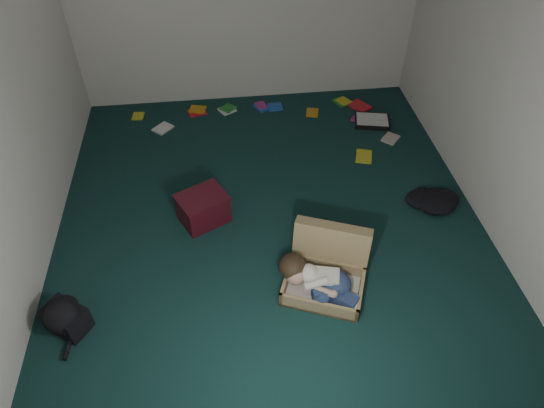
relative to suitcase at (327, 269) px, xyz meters
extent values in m
plane|color=#0F2D2A|center=(-0.38, 0.77, -0.14)|extent=(4.50, 4.50, 0.00)
plane|color=white|center=(-0.38, -1.48, 1.16)|extent=(4.50, 0.00, 4.50)
plane|color=white|center=(-2.38, 0.77, 1.16)|extent=(0.00, 4.50, 4.50)
plane|color=white|center=(1.62, 0.77, 1.16)|extent=(0.00, 4.50, 4.50)
cube|color=tan|center=(-0.05, -0.12, -0.07)|extent=(0.77, 0.67, 0.15)
cube|color=beige|center=(-0.05, -0.12, -0.10)|extent=(0.70, 0.59, 0.02)
cube|color=tan|center=(0.06, 0.16, 0.09)|extent=(0.67, 0.42, 0.47)
cube|color=silver|center=(-0.07, -0.13, 0.02)|extent=(0.30, 0.22, 0.20)
sphere|color=tan|center=(-0.27, -0.08, 0.07)|extent=(0.17, 0.17, 0.17)
ellipsoid|color=black|center=(-0.29, -0.02, 0.10)|extent=(0.23, 0.24, 0.20)
ellipsoid|color=navy|center=(0.06, -0.17, 0.02)|extent=(0.21, 0.24, 0.20)
cube|color=navy|center=(-0.05, -0.24, 0.01)|extent=(0.24, 0.12, 0.13)
cube|color=navy|center=(0.08, -0.30, -0.02)|extent=(0.24, 0.23, 0.10)
sphere|color=white|center=(0.17, -0.31, -0.03)|extent=(0.10, 0.10, 0.10)
sphere|color=white|center=(0.14, -0.37, -0.04)|extent=(0.09, 0.09, 0.09)
cylinder|color=tan|center=(-0.07, -0.26, 0.06)|extent=(0.18, 0.11, 0.06)
cube|color=#400D16|center=(-1.01, 0.85, 0.00)|extent=(0.52, 0.48, 0.28)
cube|color=#400D16|center=(-1.01, 0.85, 0.15)|extent=(0.55, 0.51, 0.02)
cube|color=black|center=(1.03, 2.24, -0.12)|extent=(0.47, 0.39, 0.05)
cube|color=white|center=(1.03, 2.24, -0.09)|extent=(0.42, 0.34, 0.01)
cube|color=gold|center=(-1.78, 2.72, -0.13)|extent=(0.20, 0.15, 0.02)
cube|color=red|center=(-1.06, 2.72, -0.13)|extent=(0.24, 0.23, 0.02)
cube|color=white|center=(-0.69, 2.72, -0.13)|extent=(0.19, 0.23, 0.02)
cube|color=blue|center=(-0.09, 2.72, -0.13)|extent=(0.21, 0.23, 0.02)
cube|color=#C78A17|center=(0.35, 2.54, -0.13)|extent=(0.24, 0.23, 0.02)
cube|color=#227E29|center=(0.77, 2.72, -0.13)|extent=(0.21, 0.16, 0.02)
cube|color=#A6297A|center=(0.91, 2.33, -0.13)|extent=(0.24, 0.24, 0.02)
cube|color=beige|center=(1.15, 1.89, -0.13)|extent=(0.18, 0.22, 0.02)
cube|color=gold|center=(0.76, 1.61, -0.13)|extent=(0.22, 0.24, 0.02)
cube|color=red|center=(0.97, 2.59, -0.13)|extent=(0.24, 0.22, 0.02)
cube|color=white|center=(-1.47, 2.42, -0.13)|extent=(0.22, 0.18, 0.02)
cube|color=blue|center=(-0.26, 2.72, -0.13)|extent=(0.24, 0.24, 0.02)
camera|label=1|loc=(-0.76, -2.47, 3.19)|focal=32.00mm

